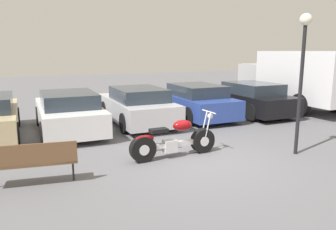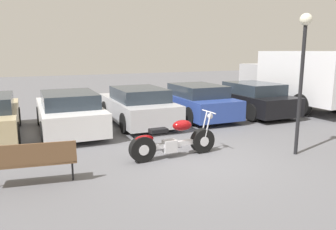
{
  "view_description": "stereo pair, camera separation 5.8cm",
  "coord_description": "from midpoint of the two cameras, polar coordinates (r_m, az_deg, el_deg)",
  "views": [
    {
      "loc": [
        -3.82,
        -6.69,
        2.64
      ],
      "look_at": [
        -0.14,
        1.59,
        0.85
      ],
      "focal_mm": 35.0,
      "sensor_mm": 36.0,
      "label": 1
    },
    {
      "loc": [
        -3.76,
        -6.72,
        2.64
      ],
      "look_at": [
        -0.14,
        1.59,
        0.85
      ],
      "focal_mm": 35.0,
      "sensor_mm": 36.0,
      "label": 2
    }
  ],
  "objects": [
    {
      "name": "delivery_truck",
      "position": [
        15.84,
        22.0,
        6.08
      ],
      "size": [
        2.26,
        5.77,
        2.61
      ],
      "color": "silver",
      "rests_on": "ground_plane"
    },
    {
      "name": "park_bench",
      "position": [
        6.99,
        -22.47,
        -7.15
      ],
      "size": [
        1.76,
        0.63,
        0.89
      ],
      "color": "brown",
      "rests_on": "ground_plane"
    },
    {
      "name": "lamp_post",
      "position": [
        8.8,
        22.63,
        9.33
      ],
      "size": [
        0.29,
        0.29,
        3.52
      ],
      "color": "black",
      "rests_on": "ground_plane"
    },
    {
      "name": "motorcycle",
      "position": [
        8.21,
        1.03,
        -4.54
      ],
      "size": [
        2.34,
        0.62,
        1.09
      ],
      "color": "black",
      "rests_on": "ground_plane"
    },
    {
      "name": "parked_car_blue",
      "position": [
        13.14,
        4.84,
        2.4
      ],
      "size": [
        1.92,
        4.32,
        1.33
      ],
      "color": "#2D479E",
      "rests_on": "ground_plane"
    },
    {
      "name": "parked_car_white",
      "position": [
        11.24,
        -16.69,
        0.47
      ],
      "size": [
        1.92,
        4.32,
        1.33
      ],
      "color": "white",
      "rests_on": "ground_plane"
    },
    {
      "name": "parked_car_black",
      "position": [
        14.22,
        14.19,
        2.77
      ],
      "size": [
        1.92,
        4.32,
        1.33
      ],
      "color": "black",
      "rests_on": "ground_plane"
    },
    {
      "name": "ground_plane",
      "position": [
        8.14,
        5.66,
        -7.81
      ],
      "size": [
        60.0,
        60.0,
        0.0
      ],
      "primitive_type": "plane",
      "color": "slate"
    },
    {
      "name": "parked_car_silver",
      "position": [
        12.04,
        -5.18,
        1.59
      ],
      "size": [
        1.92,
        4.32,
        1.33
      ],
      "color": "#BCBCC1",
      "rests_on": "ground_plane"
    }
  ]
}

